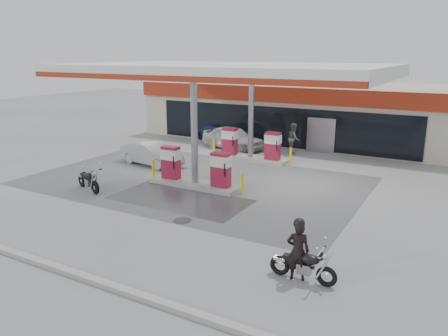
# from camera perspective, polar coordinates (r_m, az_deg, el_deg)

# --- Properties ---
(ground) EXTENTS (90.00, 90.00, 0.00)m
(ground) POSITION_cam_1_polar(r_m,az_deg,el_deg) (19.29, -7.00, -3.85)
(ground) COLOR gray
(ground) RESTS_ON ground
(wet_patch) EXTENTS (6.00, 3.00, 0.00)m
(wet_patch) POSITION_cam_1_polar(r_m,az_deg,el_deg) (19.01, -5.78, -4.09)
(wet_patch) COLOR #4C4C4F
(wet_patch) RESTS_ON ground
(drain_cover) EXTENTS (0.70, 0.70, 0.01)m
(drain_cover) POSITION_cam_1_polar(r_m,az_deg,el_deg) (16.66, -5.48, -6.85)
(drain_cover) COLOR #38383A
(drain_cover) RESTS_ON ground
(kerb) EXTENTS (28.00, 0.25, 0.15)m
(kerb) POSITION_cam_1_polar(r_m,az_deg,el_deg) (14.66, -23.65, -10.95)
(kerb) COLOR gray
(kerb) RESTS_ON ground
(store_building) EXTENTS (22.00, 8.22, 4.00)m
(store_building) POSITION_cam_1_polar(r_m,az_deg,el_deg) (32.75, 9.67, 7.37)
(store_building) COLOR beige
(store_building) RESTS_ON ground
(canopy) EXTENTS (16.00, 10.02, 5.51)m
(canopy) POSITION_cam_1_polar(r_m,az_deg,el_deg) (22.51, 0.26, 12.61)
(canopy) COLOR silver
(canopy) RESTS_ON ground
(pump_island_near) EXTENTS (5.14, 1.30, 1.78)m
(pump_island_near) POSITION_cam_1_polar(r_m,az_deg,el_deg) (20.65, -3.80, -0.45)
(pump_island_near) COLOR #9E9E99
(pump_island_near) RESTS_ON ground
(pump_island_far) EXTENTS (5.14, 1.30, 1.78)m
(pump_island_far) POSITION_cam_1_polar(r_m,az_deg,el_deg) (25.74, 3.50, 2.62)
(pump_island_far) COLOR #9E9E99
(pump_island_far) RESTS_ON ground
(main_motorcycle) EXTENTS (1.94, 0.74, 1.00)m
(main_motorcycle) POSITION_cam_1_polar(r_m,az_deg,el_deg) (12.52, 10.41, -12.50)
(main_motorcycle) COLOR black
(main_motorcycle) RESTS_ON ground
(biker_main) EXTENTS (0.72, 0.58, 1.71)m
(biker_main) POSITION_cam_1_polar(r_m,az_deg,el_deg) (12.39, 9.63, -10.63)
(biker_main) COLOR black
(biker_main) RESTS_ON ground
(parked_motorcycle) EXTENTS (2.00, 1.06, 1.06)m
(parked_motorcycle) POSITION_cam_1_polar(r_m,az_deg,el_deg) (20.90, -17.26, -1.60)
(parked_motorcycle) COLOR black
(parked_motorcycle) RESTS_ON ground
(sedan_white) EXTENTS (4.62, 2.60, 1.48)m
(sedan_white) POSITION_cam_1_polar(r_m,az_deg,el_deg) (28.71, 1.17, 3.98)
(sedan_white) COLOR silver
(sedan_white) RESTS_ON ground
(attendant) EXTENTS (0.99, 1.12, 1.93)m
(attendant) POSITION_cam_1_polar(r_m,az_deg,el_deg) (27.60, 9.10, 3.83)
(attendant) COLOR #59585E
(attendant) RESTS_ON ground
(hatchback_silver) EXTENTS (4.08, 1.93, 1.29)m
(hatchback_silver) POSITION_cam_1_polar(r_m,az_deg,el_deg) (24.89, -9.45, 1.87)
(hatchback_silver) COLOR #A6A7AE
(hatchback_silver) RESTS_ON ground
(parked_car_left) EXTENTS (4.36, 2.85, 1.18)m
(parked_car_left) POSITION_cam_1_polar(r_m,az_deg,el_deg) (31.30, -0.73, 4.60)
(parked_car_left) COLOR #17214E
(parked_car_left) RESTS_ON ground
(parked_car_right) EXTENTS (4.01, 1.89, 1.11)m
(parked_car_right) POSITION_cam_1_polar(r_m,az_deg,el_deg) (29.31, 24.05, 2.54)
(parked_car_right) COLOR black
(parked_car_right) RESTS_ON ground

